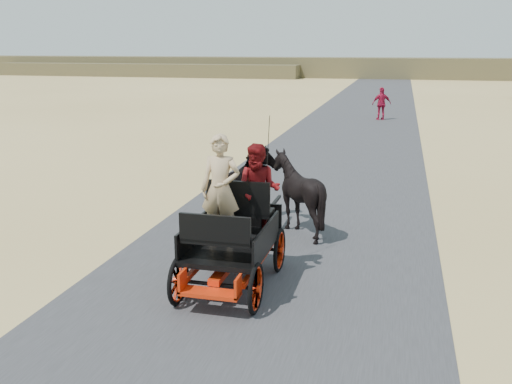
% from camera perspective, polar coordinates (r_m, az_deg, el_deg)
% --- Properties ---
extents(ground, '(140.00, 140.00, 0.00)m').
position_cam_1_polar(ground, '(11.39, 2.65, -5.49)').
color(ground, tan).
extents(road, '(6.00, 140.00, 0.01)m').
position_cam_1_polar(road, '(11.38, 2.65, -5.47)').
color(road, '#38383A').
rests_on(road, ground).
extents(ridge_far, '(140.00, 6.00, 2.40)m').
position_cam_1_polar(ridge_far, '(72.57, 12.84, 12.01)').
color(ridge_far, brown).
rests_on(ridge_far, ground).
extents(ridge_near, '(40.00, 4.00, 1.60)m').
position_cam_1_polar(ridge_near, '(75.71, -11.12, 11.88)').
color(ridge_near, brown).
rests_on(ridge_near, ground).
extents(carriage, '(1.30, 2.40, 0.72)m').
position_cam_1_polar(carriage, '(9.54, -2.38, -7.24)').
color(carriage, black).
rests_on(carriage, ground).
extents(horse_left, '(0.91, 2.01, 1.70)m').
position_cam_1_polar(horse_left, '(12.28, -0.88, 0.15)').
color(horse_left, black).
rests_on(horse_left, ground).
extents(horse_right, '(1.37, 1.54, 1.70)m').
position_cam_1_polar(horse_right, '(12.05, 4.18, -0.16)').
color(horse_right, black).
rests_on(horse_right, ground).
extents(driver_man, '(0.66, 0.43, 1.80)m').
position_cam_1_polar(driver_man, '(9.25, -3.56, 0.27)').
color(driver_man, tan).
rests_on(driver_man, carriage).
extents(passenger_woman, '(0.77, 0.60, 1.58)m').
position_cam_1_polar(passenger_woman, '(9.66, 0.27, 0.22)').
color(passenger_woman, '#660C0F').
rests_on(passenger_woman, carriage).
extents(pedestrian, '(1.09, 0.72, 1.73)m').
position_cam_1_polar(pedestrian, '(31.40, 12.45, 8.62)').
color(pedestrian, maroon).
rests_on(pedestrian, ground).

